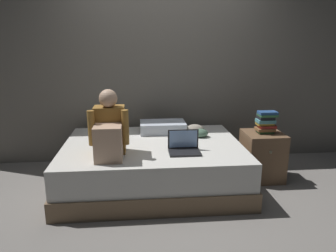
{
  "coord_description": "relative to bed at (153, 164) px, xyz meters",
  "views": [
    {
      "loc": [
        -0.34,
        -3.06,
        1.59
      ],
      "look_at": [
        -0.05,
        0.1,
        0.75
      ],
      "focal_mm": 33.82,
      "sensor_mm": 36.0,
      "label": 1
    }
  ],
  "objects": [
    {
      "name": "ground_plane",
      "position": [
        0.2,
        -0.3,
        -0.24
      ],
      "size": [
        8.0,
        8.0,
        0.0
      ],
      "primitive_type": "plane",
      "color": "gray"
    },
    {
      "name": "wall_back",
      "position": [
        0.2,
        0.9,
        1.11
      ],
      "size": [
        5.6,
        0.1,
        2.7
      ],
      "primitive_type": "cube",
      "color": "slate",
      "rests_on": "ground_plane"
    },
    {
      "name": "bed",
      "position": [
        0.0,
        0.0,
        0.0
      ],
      "size": [
        2.0,
        1.5,
        0.5
      ],
      "color": "#7A6047",
      "rests_on": "ground_plane"
    },
    {
      "name": "nightstand",
      "position": [
        1.3,
        0.05,
        0.04
      ],
      "size": [
        0.44,
        0.46,
        0.57
      ],
      "color": "brown",
      "rests_on": "ground_plane"
    },
    {
      "name": "person_sitting",
      "position": [
        -0.44,
        -0.35,
        0.5
      ],
      "size": [
        0.39,
        0.44,
        0.66
      ],
      "color": "olive",
      "rests_on": "bed"
    },
    {
      "name": "laptop",
      "position": [
        0.31,
        -0.31,
        0.31
      ],
      "size": [
        0.32,
        0.23,
        0.22
      ],
      "color": "black",
      "rests_on": "bed"
    },
    {
      "name": "pillow",
      "position": [
        0.15,
        0.45,
        0.32
      ],
      "size": [
        0.56,
        0.36,
        0.13
      ],
      "primitive_type": "cube",
      "color": "silver",
      "rests_on": "bed"
    },
    {
      "name": "book_stack",
      "position": [
        1.31,
        0.06,
        0.45
      ],
      "size": [
        0.22,
        0.17,
        0.26
      ],
      "color": "#387042",
      "rests_on": "nightstand"
    },
    {
      "name": "clothes_pile",
      "position": [
        0.56,
        0.27,
        0.3
      ],
      "size": [
        0.25,
        0.3,
        0.12
      ],
      "color": "#4C6B56",
      "rests_on": "bed"
    }
  ]
}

